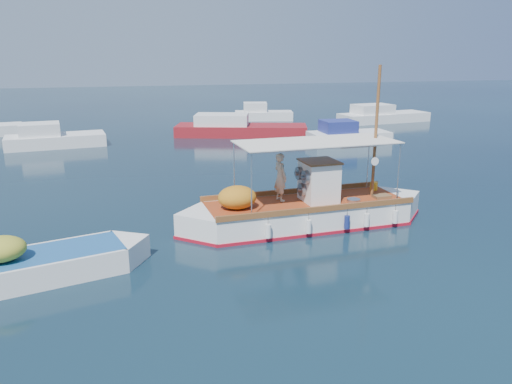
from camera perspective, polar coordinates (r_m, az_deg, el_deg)
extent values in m
plane|color=black|center=(18.13, 4.37, -3.76)|extent=(160.00, 160.00, 0.00)
cube|color=white|center=(18.10, 5.71, -2.72)|extent=(7.23, 2.71, 1.04)
cube|color=white|center=(17.05, -5.38, -3.88)|extent=(2.38, 2.38, 1.04)
cube|color=white|center=(19.74, 15.25, -1.64)|extent=(2.38, 2.38, 1.04)
cube|color=#A40F21|center=(18.20, 5.68, -3.66)|extent=(7.33, 2.79, 0.17)
cube|color=#953717|center=(17.94, 5.75, -1.19)|extent=(7.22, 2.52, 0.06)
cube|color=brown|center=(18.97, 4.33, 0.13)|extent=(7.22, 0.43, 0.19)
cube|color=brown|center=(16.87, 7.37, -1.94)|extent=(7.22, 0.43, 0.19)
cube|color=white|center=(17.94, 7.21, 1.18)|extent=(1.20, 1.29, 1.42)
cube|color=brown|center=(17.77, 7.29, 3.49)|extent=(1.30, 1.39, 0.06)
cylinder|color=slate|center=(17.35, 5.81, 1.70)|extent=(0.23, 0.48, 0.47)
cylinder|color=slate|center=(17.89, 5.03, 2.15)|extent=(0.23, 0.48, 0.47)
cylinder|color=slate|center=(17.75, 5.37, 0.29)|extent=(0.23, 0.48, 0.47)
cylinder|color=brown|center=(18.62, 13.53, 6.63)|extent=(0.12, 0.12, 4.75)
cylinder|color=brown|center=(18.31, 11.41, 5.40)|extent=(1.71, 0.16, 0.08)
cylinder|color=silver|center=(17.85, -2.52, 2.39)|extent=(0.04, 0.04, 2.14)
cylinder|color=silver|center=(15.90, -0.52, 0.75)|extent=(0.04, 0.04, 2.14)
cylinder|color=silver|center=(19.93, 12.69, 3.43)|extent=(0.04, 0.04, 2.14)
cylinder|color=silver|center=(18.21, 15.98, 2.06)|extent=(0.04, 0.04, 2.14)
cube|color=silver|center=(17.57, 6.94, 5.71)|extent=(5.70, 2.54, 0.04)
ellipsoid|color=#BC761B|center=(16.99, -2.17, -0.62)|extent=(1.38, 1.19, 0.80)
cube|color=orange|center=(18.85, 8.58, 0.19)|extent=(0.25, 0.18, 0.38)
cylinder|color=orange|center=(19.87, 13.32, 0.66)|extent=(0.30, 0.30, 0.32)
cube|color=brown|center=(18.90, 14.17, -0.49)|extent=(0.64, 0.46, 0.11)
cylinder|color=#B2B2B2|center=(18.17, 11.09, -0.95)|extent=(0.50, 0.50, 0.11)
cylinder|color=white|center=(17.64, 13.44, 3.42)|extent=(0.29, 0.04, 0.28)
cylinder|color=white|center=(16.23, 1.40, -4.48)|extent=(0.20, 0.20, 0.46)
cylinder|color=navy|center=(17.33, 10.35, -3.41)|extent=(0.20, 0.20, 0.46)
cylinder|color=white|center=(18.28, 15.63, -2.74)|extent=(0.20, 0.20, 0.46)
imported|color=#BDB59D|center=(17.79, 2.81, 1.72)|extent=(0.56, 0.71, 1.74)
cube|color=white|center=(15.11, -23.80, -8.18)|extent=(4.95, 2.92, 0.91)
cube|color=white|center=(15.44, -15.21, -6.84)|extent=(1.75, 1.75, 0.91)
cube|color=#1E548D|center=(14.95, -23.99, -6.65)|extent=(4.89, 2.73, 0.05)
ellipsoid|color=#A6A52F|center=(14.80, -27.24, -5.82)|extent=(1.56, 1.39, 0.67)
cube|color=silver|center=(35.60, -21.86, 5.31)|extent=(6.42, 3.13, 1.00)
cube|color=silver|center=(35.48, -23.51, 6.58)|extent=(2.70, 2.33, 0.80)
cube|color=maroon|center=(37.53, -1.69, 6.91)|extent=(10.05, 5.57, 1.00)
cube|color=silver|center=(37.53, -3.92, 8.27)|extent=(4.40, 3.43, 0.80)
cube|color=silver|center=(34.88, 10.54, 5.98)|extent=(5.48, 2.27, 1.00)
cube|color=navy|center=(34.41, 9.37, 7.42)|extent=(2.21, 1.90, 0.80)
cube|color=silver|center=(46.51, 14.38, 8.13)|extent=(8.53, 3.62, 1.00)
cube|color=silver|center=(45.68, 13.19, 9.22)|extent=(3.56, 2.61, 0.80)
cube|color=silver|center=(46.37, 0.88, 8.60)|extent=(5.55, 3.11, 1.00)
cube|color=silver|center=(46.23, -0.10, 9.70)|extent=(2.42, 2.12, 0.80)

